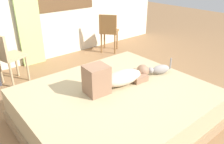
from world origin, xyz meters
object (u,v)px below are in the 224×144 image
(cat, at_px, (160,69))
(chair_by_desk, at_px, (7,55))
(person_lying, at_px, (116,78))
(chair_spare, at_px, (109,30))
(bed, at_px, (116,107))

(cat, height_order, chair_by_desk, chair_by_desk)
(person_lying, height_order, chair_spare, chair_spare)
(bed, relative_size, person_lying, 2.30)
(chair_spare, bearing_deg, bed, -126.95)
(person_lying, bearing_deg, bed, -130.18)
(person_lying, bearing_deg, chair_by_desk, 112.40)
(bed, relative_size, cat, 6.30)
(cat, height_order, chair_spare, chair_spare)
(cat, relative_size, chair_by_desk, 0.40)
(bed, distance_m, cat, 0.82)
(person_lying, distance_m, chair_by_desk, 1.96)
(chair_by_desk, bearing_deg, bed, -70.93)
(chair_spare, bearing_deg, person_lying, -126.77)
(person_lying, height_order, cat, person_lying)
(cat, distance_m, chair_by_desk, 2.40)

